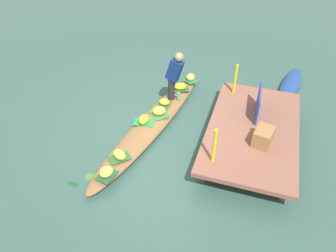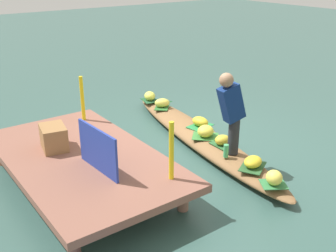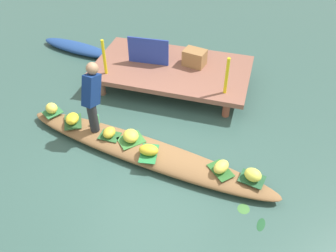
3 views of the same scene
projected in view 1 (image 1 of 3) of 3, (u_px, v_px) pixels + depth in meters
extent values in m
plane|color=#34574F|center=(152.00, 128.00, 7.29)|extent=(40.00, 40.00, 0.00)
cube|color=brown|center=(253.00, 130.00, 6.62)|extent=(3.20, 1.80, 0.10)
cylinder|color=#8F624F|center=(228.00, 99.00, 7.88)|extent=(0.14, 0.14, 0.34)
cylinder|color=#984F3B|center=(204.00, 173.00, 5.98)|extent=(0.14, 0.14, 0.34)
cylinder|color=brown|center=(289.00, 110.00, 7.54)|extent=(0.14, 0.14, 0.34)
cylinder|color=brown|center=(284.00, 192.00, 5.64)|extent=(0.14, 0.14, 0.34)
ellipsoid|color=olive|center=(152.00, 124.00, 7.22)|extent=(4.65, 1.39, 0.22)
ellipsoid|color=navy|center=(290.00, 85.00, 8.55)|extent=(1.99, 0.78, 0.19)
cube|color=#288443|center=(144.00, 122.00, 7.08)|extent=(0.34, 0.48, 0.01)
ellipsoid|color=gold|center=(144.00, 119.00, 7.03)|extent=(0.34, 0.25, 0.16)
cube|color=#2C672B|center=(120.00, 158.00, 6.22)|extent=(0.47, 0.47, 0.01)
ellipsoid|color=#EAD652|center=(119.00, 155.00, 6.17)|extent=(0.30, 0.35, 0.17)
cube|color=#337943|center=(190.00, 80.00, 8.48)|extent=(0.40, 0.41, 0.01)
ellipsoid|color=#F9E054|center=(191.00, 77.00, 8.42)|extent=(0.30, 0.30, 0.19)
cube|color=#2B592E|center=(180.00, 89.00, 8.15)|extent=(0.46, 0.51, 0.01)
ellipsoid|color=yellow|center=(180.00, 86.00, 8.10)|extent=(0.31, 0.36, 0.15)
cube|color=#2B6131|center=(164.00, 105.00, 7.61)|extent=(0.36, 0.27, 0.01)
ellipsoid|color=gold|center=(164.00, 102.00, 7.56)|extent=(0.22, 0.27, 0.16)
cube|color=#3A7D38|center=(159.00, 114.00, 7.32)|extent=(0.53, 0.53, 0.01)
ellipsoid|color=yellow|center=(159.00, 111.00, 7.26)|extent=(0.38, 0.39, 0.19)
cube|color=#235532|center=(107.00, 175.00, 5.87)|extent=(0.42, 0.36, 0.01)
ellipsoid|color=#EBE751|center=(106.00, 172.00, 5.81)|extent=(0.33, 0.30, 0.18)
cylinder|color=#28282D|center=(172.00, 89.00, 7.65)|extent=(0.16, 0.16, 0.55)
cube|color=navy|center=(175.00, 70.00, 7.29)|extent=(0.25, 0.44, 0.58)
sphere|color=#9E7556|center=(179.00, 57.00, 7.04)|extent=(0.20, 0.20, 0.20)
cylinder|color=#4DB66C|center=(178.00, 96.00, 7.74)|extent=(0.07, 0.07, 0.19)
cube|color=#253B9E|center=(258.00, 103.00, 6.78)|extent=(0.85, 0.08, 0.56)
cylinder|color=yellow|center=(235.00, 79.00, 7.39)|extent=(0.06, 0.06, 0.73)
cylinder|color=yellow|center=(214.00, 146.00, 5.62)|extent=(0.06, 0.06, 0.73)
cube|color=#9A6D41|center=(263.00, 137.00, 6.12)|extent=(0.49, 0.40, 0.33)
ellipsoid|color=#407C38|center=(90.00, 176.00, 6.14)|extent=(0.23, 0.24, 0.01)
ellipsoid|color=#1C4F2A|center=(73.00, 184.00, 5.99)|extent=(0.15, 0.25, 0.01)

